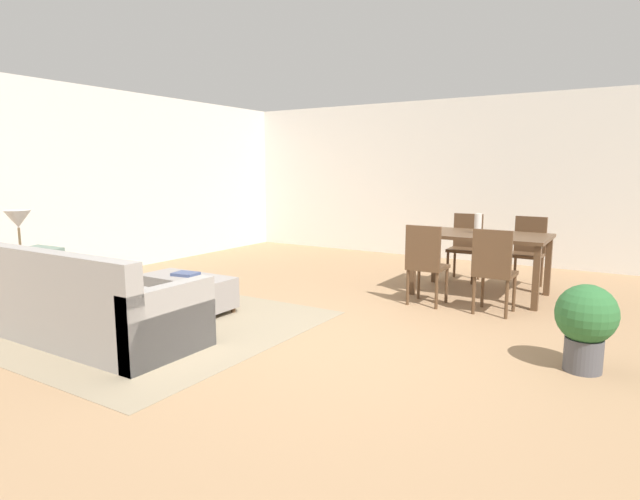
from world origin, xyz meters
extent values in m
plane|color=#9E7A56|center=(0.00, 0.00, 0.00)|extent=(10.80, 10.80, 0.00)
cube|color=silver|center=(0.00, 5.00, 1.35)|extent=(9.00, 0.12, 2.70)
cube|color=silver|center=(-4.50, 0.50, 1.35)|extent=(0.12, 11.00, 2.70)
cube|color=gray|center=(-1.82, -0.41, 0.00)|extent=(3.00, 2.80, 0.01)
cube|color=gray|center=(-1.81, -0.97, 0.21)|extent=(2.06, 0.91, 0.42)
cube|color=gray|center=(-1.81, -1.35, 0.64)|extent=(2.06, 0.16, 0.44)
cube|color=gray|center=(-2.77, -0.97, 0.31)|extent=(0.14, 0.91, 0.62)
cube|color=gray|center=(-0.85, -0.97, 0.31)|extent=(0.14, 0.91, 0.62)
cube|color=slate|center=(-2.34, -1.07, 0.62)|extent=(0.41, 0.14, 0.41)
cube|color=slate|center=(-1.81, -1.09, 0.59)|extent=(0.36, 0.13, 0.35)
cube|color=beige|center=(-1.27, -1.10, 0.59)|extent=(0.33, 0.11, 0.34)
cube|color=gray|center=(-1.82, 0.16, 0.22)|extent=(1.05, 0.50, 0.33)
cylinder|color=#513823|center=(-2.30, 0.35, 0.03)|extent=(0.05, 0.05, 0.06)
cylinder|color=#513823|center=(-1.35, 0.35, 0.03)|extent=(0.05, 0.05, 0.06)
cylinder|color=#513823|center=(-2.30, -0.04, 0.03)|extent=(0.05, 0.05, 0.06)
cylinder|color=#513823|center=(-1.35, -0.04, 0.03)|extent=(0.05, 0.05, 0.06)
cube|color=olive|center=(-3.14, -0.89, 0.58)|extent=(0.40, 0.40, 0.03)
cylinder|color=olive|center=(-3.31, -0.72, 0.28)|extent=(0.04, 0.04, 0.56)
cylinder|color=olive|center=(-2.97, -0.72, 0.28)|extent=(0.04, 0.04, 0.56)
cylinder|color=olive|center=(-2.97, -1.06, 0.28)|extent=(0.04, 0.04, 0.56)
cylinder|color=brown|center=(-3.14, -0.89, 0.61)|extent=(0.16, 0.16, 0.02)
cylinder|color=brown|center=(-3.14, -0.89, 0.78)|extent=(0.02, 0.02, 0.32)
cone|color=silver|center=(-3.14, -0.89, 1.03)|extent=(0.26, 0.26, 0.18)
cube|color=#513823|center=(0.69, 2.58, 0.74)|extent=(1.55, 0.94, 0.04)
cube|color=#513823|center=(-0.02, 2.99, 0.36)|extent=(0.07, 0.07, 0.72)
cube|color=#513823|center=(1.41, 2.99, 0.36)|extent=(0.07, 0.07, 0.72)
cube|color=#513823|center=(-0.02, 2.17, 0.36)|extent=(0.07, 0.07, 0.72)
cube|color=#513823|center=(1.41, 2.17, 0.36)|extent=(0.07, 0.07, 0.72)
cube|color=#513823|center=(0.30, 1.82, 0.43)|extent=(0.40, 0.40, 0.04)
cube|color=#513823|center=(0.30, 1.64, 0.69)|extent=(0.40, 0.04, 0.47)
cylinder|color=#513823|center=(0.13, 1.99, 0.21)|extent=(0.04, 0.04, 0.41)
cylinder|color=#513823|center=(0.47, 1.99, 0.21)|extent=(0.04, 0.04, 0.41)
cylinder|color=#513823|center=(0.13, 1.65, 0.21)|extent=(0.04, 0.04, 0.41)
cylinder|color=#513823|center=(0.47, 1.65, 0.21)|extent=(0.04, 0.04, 0.41)
cube|color=#513823|center=(1.05, 1.83, 0.43)|extent=(0.41, 0.41, 0.04)
cube|color=#513823|center=(1.04, 1.65, 0.69)|extent=(0.40, 0.05, 0.47)
cylinder|color=#513823|center=(0.88, 2.00, 0.21)|extent=(0.04, 0.04, 0.41)
cylinder|color=#513823|center=(1.22, 2.00, 0.21)|extent=(0.04, 0.04, 0.41)
cylinder|color=#513823|center=(0.87, 1.66, 0.21)|extent=(0.04, 0.04, 0.41)
cylinder|color=#513823|center=(1.21, 1.66, 0.21)|extent=(0.04, 0.04, 0.41)
cube|color=#513823|center=(0.28, 3.29, 0.43)|extent=(0.41, 0.41, 0.04)
cube|color=#513823|center=(0.27, 3.47, 0.69)|extent=(0.40, 0.05, 0.47)
cylinder|color=#513823|center=(0.45, 3.12, 0.21)|extent=(0.04, 0.04, 0.41)
cylinder|color=#513823|center=(0.11, 3.12, 0.21)|extent=(0.04, 0.04, 0.41)
cylinder|color=#513823|center=(0.44, 3.46, 0.21)|extent=(0.04, 0.04, 0.41)
cylinder|color=#513823|center=(0.10, 3.46, 0.21)|extent=(0.04, 0.04, 0.41)
cube|color=#513823|center=(1.09, 3.29, 0.43)|extent=(0.42, 0.42, 0.04)
cube|color=#513823|center=(1.10, 3.47, 0.69)|extent=(0.40, 0.07, 0.47)
cylinder|color=#513823|center=(1.25, 3.11, 0.21)|extent=(0.04, 0.04, 0.41)
cylinder|color=#513823|center=(0.91, 3.13, 0.21)|extent=(0.04, 0.04, 0.41)
cylinder|color=#513823|center=(1.27, 3.45, 0.21)|extent=(0.04, 0.04, 0.41)
cylinder|color=#513823|center=(0.93, 3.47, 0.21)|extent=(0.04, 0.04, 0.41)
cylinder|color=silver|center=(0.64, 2.60, 0.88)|extent=(0.09, 0.09, 0.24)
cube|color=#3F4C72|center=(-1.86, 0.18, 0.40)|extent=(0.29, 0.24, 0.03)
cylinder|color=#4C4C51|center=(2.03, 0.52, 0.13)|extent=(0.28, 0.28, 0.26)
sphere|color=#2D6633|center=(2.03, 0.52, 0.45)|extent=(0.45, 0.45, 0.45)
camera|label=1|loc=(2.32, -3.78, 1.54)|focal=29.18mm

